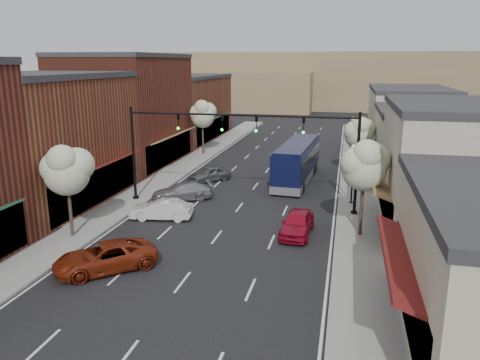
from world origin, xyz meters
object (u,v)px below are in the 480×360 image
Objects in this scene: signal_mast_right at (321,147)px; parked_car_d at (210,174)px; tree_right_far at (360,132)px; parked_car_a at (105,257)px; lamp_post_near at (353,164)px; parked_car_b at (162,210)px; tree_right_near at (365,164)px; tree_left_far at (203,114)px; signal_mast_left at (163,141)px; tree_left_near at (67,169)px; coach_bus at (297,161)px; red_hatchback at (297,223)px; lamp_post_far at (352,130)px; parked_car_c at (182,192)px.

parked_car_d is (-9.82, 6.69, -3.96)m from signal_mast_right.
parked_car_a is at bearing -118.07° from tree_right_far.
lamp_post_near is 13.89m from parked_car_b.
signal_mast_right reaches higher than tree_right_far.
tree_right_far is (0.00, 16.00, -0.46)m from tree_right_near.
tree_right_near is at bearing -52.96° from tree_left_far.
parked_car_b is (1.19, -3.65, -3.96)m from signal_mast_left.
tree_left_near is (-2.63, -8.05, -0.40)m from signal_mast_left.
tree_left_near is 19.25m from lamp_post_near.
parked_car_d is (-7.38, -1.92, -1.10)m from coach_bus.
red_hatchback is at bearing 15.45° from tree_left_near.
signal_mast_left is 1.92× the size of red_hatchback.
signal_mast_right is 20.19m from lamp_post_far.
signal_mast_left is at bearing 180.00° from signal_mast_right.
signal_mast_right is 6.04m from red_hatchback.
parked_car_a is (-12.55, -23.52, -3.29)m from tree_right_far.
parked_car_a is 7.94m from parked_car_b.
coach_bus is at bearing -39.24° from tree_left_far.
parked_car_c is (0.98, 0.85, -3.97)m from signal_mast_left.
lamp_post_far is at bearing 83.78° from signal_mast_right.
parked_car_b is (-12.23, -6.15, -2.34)m from lamp_post_near.
tree_right_near is 13.33m from parked_car_b.
lamp_post_far reaches higher than parked_car_b.
tree_left_near is 26.00m from tree_left_far.
parked_car_b is 10.34m from parked_car_d.
parked_car_a is (1.42, -11.58, -3.92)m from signal_mast_left.
lamp_post_far reaches higher than red_hatchback.
signal_mast_right reaches higher than tree_left_near.
parked_car_a is (-12.00, -14.08, -2.31)m from lamp_post_near.
signal_mast_left reaches higher than lamp_post_near.
parked_car_c is at bearing -172.46° from lamp_post_near.
tree_left_near is at bearing -49.20° from parked_car_c.
lamp_post_near is at bearing -43.89° from tree_left_far.
tree_right_near is at bearing -88.70° from lamp_post_far.
tree_left_near is at bearing -119.78° from lamp_post_far.
parked_car_b is at bearing -52.42° from parked_car_d.
lamp_post_far is 0.98× the size of parked_car_c.
parked_car_d is (0.23, 10.34, 0.00)m from parked_car_b.
tree_left_near is 13.79m from red_hatchback.
lamp_post_near reaches higher than parked_car_d.
lamp_post_near is at bearing -90.00° from lamp_post_far.
coach_bus is 2.62× the size of red_hatchback.
tree_right_near reaches higher than tree_right_far.
signal_mast_right is 16.05m from tree_left_near.
tree_right_near reaches higher than red_hatchback.
lamp_post_near is at bearing 108.35° from parked_car_b.
signal_mast_left reaches higher than coach_bus.
tree_right_near reaches higher than tree_left_near.
signal_mast_right is 12.53m from parked_car_d.
red_hatchback is at bearing -102.80° from tree_right_far.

